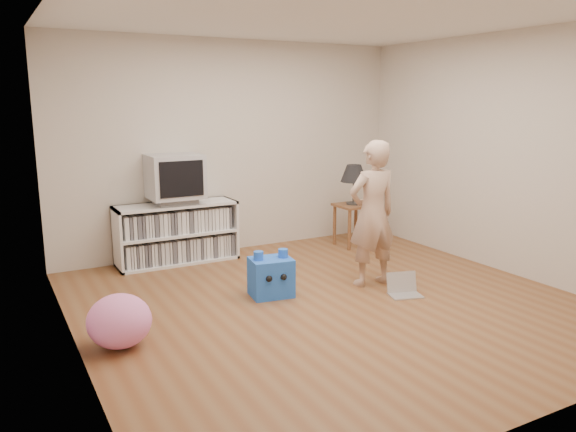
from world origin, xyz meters
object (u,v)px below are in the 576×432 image
(dvd_deck, at_px, (175,201))
(plush_pink, at_px, (119,321))
(plush_blue, at_px, (271,276))
(media_unit, at_px, (176,233))
(side_table, at_px, (353,214))
(person, at_px, (372,214))
(crt_tv, at_px, (175,176))
(laptop, at_px, (403,289))
(table_lamp, at_px, (354,174))

(dvd_deck, xyz_separation_m, plush_pink, (-1.12, -2.04, -0.53))
(plush_blue, bearing_deg, media_unit, 113.84)
(side_table, bearing_deg, plush_pink, -153.64)
(person, bearing_deg, plush_pink, 8.47)
(crt_tv, height_order, laptop, crt_tv)
(crt_tv, relative_size, plush_pink, 1.22)
(media_unit, xyz_separation_m, crt_tv, (0.00, -0.02, 0.67))
(media_unit, bearing_deg, plush_blue, -74.67)
(plush_blue, bearing_deg, laptop, -18.89)
(table_lamp, distance_m, plush_blue, 2.30)
(laptop, distance_m, plush_blue, 1.31)
(dvd_deck, xyz_separation_m, crt_tv, (0.00, -0.00, 0.29))
(media_unit, relative_size, laptop, 3.86)
(table_lamp, xyz_separation_m, plush_pink, (-3.36, -1.67, -0.73))
(media_unit, height_order, laptop, media_unit)
(crt_tv, bearing_deg, table_lamp, -9.27)
(dvd_deck, bearing_deg, media_unit, 90.00)
(dvd_deck, relative_size, crt_tv, 0.75)
(media_unit, distance_m, plush_pink, 2.34)
(side_table, height_order, plush_blue, side_table)
(laptop, distance_m, plush_pink, 2.71)
(person, bearing_deg, side_table, -116.08)
(plush_blue, height_order, plush_pink, plush_blue)
(dvd_deck, xyz_separation_m, plush_blue, (0.43, -1.57, -0.54))
(table_lamp, xyz_separation_m, person, (-0.75, -1.39, -0.20))
(side_table, distance_m, laptop, 1.95)
(media_unit, relative_size, crt_tv, 2.33)
(media_unit, distance_m, plush_blue, 1.65)
(dvd_deck, bearing_deg, table_lamp, -9.35)
(side_table, bearing_deg, table_lamp, 0.00)
(laptop, bearing_deg, crt_tv, 142.76)
(dvd_deck, height_order, person, person)
(dvd_deck, bearing_deg, person, -49.58)
(dvd_deck, relative_size, plush_blue, 0.98)
(dvd_deck, relative_size, plush_pink, 0.91)
(table_lamp, bearing_deg, dvd_deck, 170.65)
(person, height_order, plush_pink, person)
(crt_tv, relative_size, table_lamp, 1.17)
(side_table, bearing_deg, media_unit, 170.26)
(table_lamp, relative_size, plush_pink, 1.05)
(crt_tv, xyz_separation_m, plush_blue, (0.43, -1.57, -0.82))
(crt_tv, distance_m, table_lamp, 2.28)
(crt_tv, relative_size, plush_blue, 1.31)
(plush_blue, bearing_deg, side_table, 42.03)
(media_unit, relative_size, plush_pink, 2.84)
(laptop, height_order, plush_pink, plush_pink)
(crt_tv, height_order, plush_blue, crt_tv)
(media_unit, xyz_separation_m, side_table, (2.25, -0.39, 0.07))
(laptop, relative_size, plush_blue, 0.79)
(crt_tv, distance_m, laptop, 2.85)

